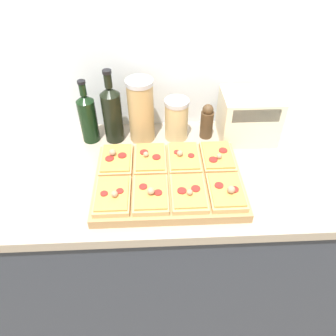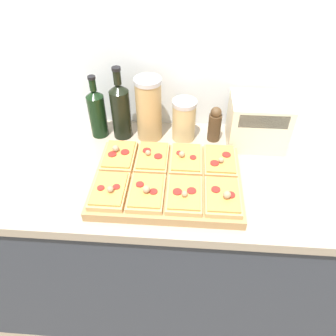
% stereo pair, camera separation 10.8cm
% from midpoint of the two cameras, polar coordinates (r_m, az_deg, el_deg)
% --- Properties ---
extents(wall_back, '(6.00, 0.06, 2.50)m').
position_cam_midpoint_polar(wall_back, '(1.42, 5.66, 19.66)').
color(wall_back, silver).
rests_on(wall_back, ground_plane).
extents(kitchen_counter, '(2.63, 0.67, 0.91)m').
position_cam_midpoint_polar(kitchen_counter, '(1.63, 3.82, -12.36)').
color(kitchen_counter, '#333842').
rests_on(kitchen_counter, ground_plane).
extents(cutting_board, '(0.54, 0.40, 0.04)m').
position_cam_midpoint_polar(cutting_board, '(1.22, 2.44, -2.36)').
color(cutting_board, '#A37A4C').
rests_on(cutting_board, kitchen_counter).
extents(pizza_slice_back_left, '(0.12, 0.18, 0.05)m').
position_cam_midpoint_polar(pizza_slice_back_left, '(1.28, -6.16, 2.05)').
color(pizza_slice_back_left, tan).
rests_on(pizza_slice_back_left, cutting_board).
extents(pizza_slice_back_midleft, '(0.12, 0.18, 0.05)m').
position_cam_midpoint_polar(pizza_slice_back_midleft, '(1.27, -0.31, 1.77)').
color(pizza_slice_back_midleft, tan).
rests_on(pizza_slice_back_midleft, cutting_board).
extents(pizza_slice_back_midright, '(0.12, 0.18, 0.05)m').
position_cam_midpoint_polar(pizza_slice_back_midright, '(1.27, 5.59, 1.49)').
color(pizza_slice_back_midright, tan).
rests_on(pizza_slice_back_midright, cutting_board).
extents(pizza_slice_back_right, '(0.12, 0.18, 0.05)m').
position_cam_midpoint_polar(pizza_slice_back_right, '(1.28, 11.46, 1.18)').
color(pizza_slice_back_right, tan).
rests_on(pizza_slice_back_right, cutting_board).
extents(pizza_slice_front_left, '(0.12, 0.18, 0.05)m').
position_cam_midpoint_polar(pizza_slice_front_left, '(1.15, -7.56, -3.99)').
color(pizza_slice_front_left, tan).
rests_on(pizza_slice_front_left, cutting_board).
extents(pizza_slice_front_midleft, '(0.12, 0.18, 0.05)m').
position_cam_midpoint_polar(pizza_slice_front_midleft, '(1.13, -1.03, -4.35)').
color(pizza_slice_front_midleft, tan).
rests_on(pizza_slice_front_midleft, cutting_board).
extents(pizza_slice_front_midright, '(0.12, 0.18, 0.05)m').
position_cam_midpoint_polar(pizza_slice_front_midright, '(1.13, 5.61, -4.69)').
color(pizza_slice_front_midright, tan).
rests_on(pizza_slice_front_midright, cutting_board).
extents(pizza_slice_front_right, '(0.12, 0.18, 0.06)m').
position_cam_midpoint_polar(pizza_slice_front_right, '(1.14, 12.21, -4.94)').
color(pizza_slice_front_right, tan).
rests_on(pizza_slice_front_right, cutting_board).
extents(olive_oil_bottle, '(0.07, 0.07, 0.28)m').
position_cam_midpoint_polar(olive_oil_bottle, '(1.43, -10.13, 9.48)').
color(olive_oil_bottle, black).
rests_on(olive_oil_bottle, kitchen_counter).
extents(wine_bottle, '(0.08, 0.08, 0.32)m').
position_cam_midpoint_polar(wine_bottle, '(1.40, -6.06, 9.99)').
color(wine_bottle, black).
rests_on(wine_bottle, kitchen_counter).
extents(grain_jar_tall, '(0.11, 0.11, 0.28)m').
position_cam_midpoint_polar(grain_jar_tall, '(1.38, -1.10, 10.13)').
color(grain_jar_tall, tan).
rests_on(grain_jar_tall, kitchen_counter).
extents(grain_jar_short, '(0.10, 0.10, 0.18)m').
position_cam_midpoint_polar(grain_jar_short, '(1.40, 5.16, 8.25)').
color(grain_jar_short, tan).
rests_on(grain_jar_short, kitchen_counter).
extents(pepper_mill, '(0.06, 0.06, 0.16)m').
position_cam_midpoint_polar(pepper_mill, '(1.42, 10.32, 7.43)').
color(pepper_mill, '#47331E').
rests_on(pepper_mill, kitchen_counter).
extents(toaster_oven, '(0.26, 0.19, 0.21)m').
position_cam_midpoint_polar(toaster_oven, '(1.43, 17.48, 7.60)').
color(toaster_oven, beige).
rests_on(toaster_oven, kitchen_counter).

